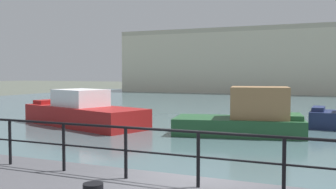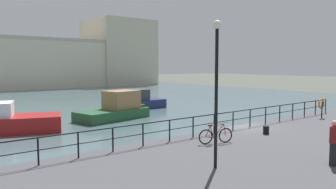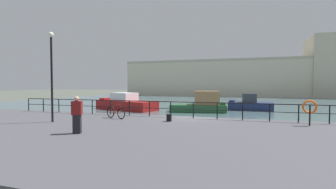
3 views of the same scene
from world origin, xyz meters
The scene contains 13 objects.
ground_plane centered at (0.00, 0.00, 0.00)m, with size 240.00×240.00×0.00m, color #4C5147.
water_basin centered at (0.00, 30.20, 0.01)m, with size 80.00×60.00×0.01m, color #476066.
quay_promenade centered at (0.00, -6.50, 0.50)m, with size 56.00×13.00×1.00m, color #47474C.
harbor_building centered at (6.89, 57.39, 5.54)m, with size 63.00×14.06×15.31m.
moored_blue_motorboat centered at (3.85, 16.68, 0.72)m, with size 5.44×2.57×2.10m.
moored_red_daysailer centered at (-11.31, 11.85, 0.80)m, with size 9.03×5.49×2.16m.
moored_cabin_cruiser centered at (-1.53, 12.21, 0.91)m, with size 6.87×4.04×2.45m.
quay_railing centered at (-1.94, -0.75, 1.73)m, with size 23.53×0.07×1.08m.
parked_bicycle centered at (-4.41, -2.46, 1.39)m, with size 1.69×0.64×0.98m.
mooring_bollard centered at (-0.66, -2.65, 1.22)m, with size 0.32×0.32×0.44m, color black.
life_ring_stand centered at (7.02, -1.79, 1.97)m, with size 0.75×0.16×1.40m.
quay_lamp_post centered at (-7.16, -5.06, 4.32)m, with size 0.32×0.32×5.30m.
standing_person centered at (-3.44, -7.54, 1.86)m, with size 0.51×0.41×1.69m.
Camera 3 is at (4.06, -17.00, 3.21)m, focal length 26.96 mm.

